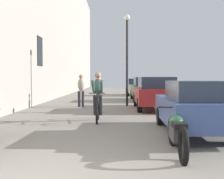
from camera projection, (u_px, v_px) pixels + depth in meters
The scene contains 9 objects.
cyclist_on_bicycle at pixel (98, 98), 10.16m from camera, with size 0.52×1.76×1.74m.
pedestrian_near at pixel (98, 92), 12.89m from camera, with size 0.36×0.26×1.59m.
pedestrian_mid at pixel (81, 89), 15.13m from camera, with size 0.37×0.28×1.70m.
street_lamp at pixel (127, 48), 15.64m from camera, with size 0.32×0.32×4.90m.
parked_car_nearest at pixel (195, 106), 7.84m from camera, with size 1.81×4.06×1.42m.
parked_car_second at pixel (155, 93), 14.03m from camera, with size 1.90×4.39×1.55m.
parked_car_third at pixel (146, 88), 19.72m from camera, with size 1.87×4.42×1.57m.
parked_car_fourth at pixel (136, 87), 26.01m from camera, with size 1.78×4.17×1.48m.
parked_motorcycle at pixel (177, 133), 5.79m from camera, with size 0.62×2.15×0.92m.
Camera 1 is at (1.17, -3.83, 1.48)m, focal length 46.88 mm.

